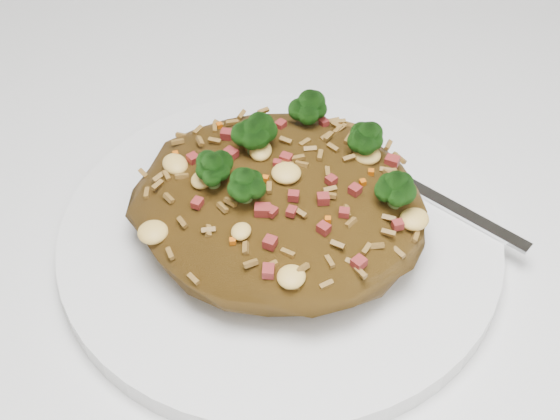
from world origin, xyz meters
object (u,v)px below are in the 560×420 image
(dining_table, at_px, (409,282))
(plate, at_px, (280,236))
(fried_rice, at_px, (281,193))
(fork, at_px, (422,191))

(dining_table, distance_m, plate, 0.14)
(fried_rice, bearing_deg, plate, -94.02)
(dining_table, xyz_separation_m, fork, (-0.00, -0.02, 0.11))
(fork, bearing_deg, dining_table, 107.66)
(plate, height_order, fork, fork)
(dining_table, relative_size, fried_rice, 7.08)
(dining_table, distance_m, fried_rice, 0.17)
(plate, xyz_separation_m, fried_rice, (0.00, 0.00, 0.04))
(plate, distance_m, fried_rice, 0.04)
(fork, bearing_deg, fried_rice, -120.52)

